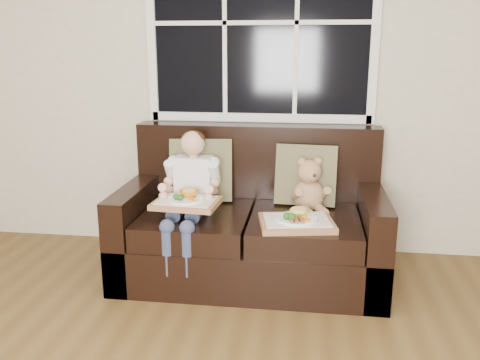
# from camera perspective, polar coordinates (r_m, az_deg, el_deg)

# --- Properties ---
(window_back) EXTENTS (1.62, 0.04, 1.37)m
(window_back) POSITION_cam_1_polar(r_m,az_deg,el_deg) (3.67, 2.33, 17.23)
(window_back) COLOR black
(window_back) RESTS_ON room_walls
(loveseat) EXTENTS (1.70, 0.92, 0.96)m
(loveseat) POSITION_cam_1_polar(r_m,az_deg,el_deg) (3.42, 1.34, -5.46)
(loveseat) COLOR black
(loveseat) RESTS_ON ground
(pillow_left) EXTENTS (0.45, 0.25, 0.44)m
(pillow_left) POSITION_cam_1_polar(r_m,az_deg,el_deg) (3.52, -4.38, 1.12)
(pillow_left) COLOR brown
(pillow_left) RESTS_ON loveseat
(pillow_right) EXTENTS (0.42, 0.22, 0.42)m
(pillow_right) POSITION_cam_1_polar(r_m,az_deg,el_deg) (3.44, 7.42, 0.56)
(pillow_right) COLOR brown
(pillow_right) RESTS_ON loveseat
(child) EXTENTS (0.35, 0.58, 0.79)m
(child) POSITION_cam_1_polar(r_m,az_deg,el_deg) (3.28, -5.57, -0.57)
(child) COLOR silver
(child) RESTS_ON loveseat
(teddy_bear) EXTENTS (0.26, 0.31, 0.37)m
(teddy_bear) POSITION_cam_1_polar(r_m,az_deg,el_deg) (3.32, 7.69, -0.99)
(teddy_bear) COLOR #A68258
(teddy_bear) RESTS_ON loveseat
(tray_left) EXTENTS (0.41, 0.33, 0.09)m
(tray_left) POSITION_cam_1_polar(r_m,az_deg,el_deg) (3.12, -6.02, -2.37)
(tray_left) COLOR #A07048
(tray_left) RESTS_ON child
(tray_right) EXTENTS (0.49, 0.40, 0.10)m
(tray_right) POSITION_cam_1_polar(r_m,az_deg,el_deg) (3.05, 6.36, -4.64)
(tray_right) COLOR #A07048
(tray_right) RESTS_ON loveseat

